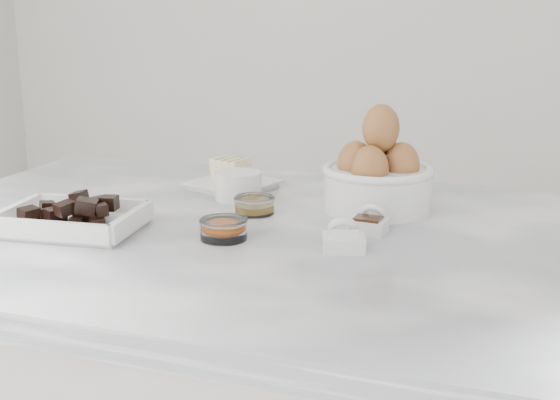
# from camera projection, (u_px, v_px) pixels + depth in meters

# --- Properties ---
(marble_slab) EXTENTS (1.20, 0.80, 0.04)m
(marble_slab) POSITION_uv_depth(u_px,v_px,m) (261.00, 241.00, 1.19)
(marble_slab) COLOR silver
(marble_slab) RESTS_ON cabinet
(chocolate_dish) EXTENTS (0.22, 0.18, 0.05)m
(chocolate_dish) POSITION_uv_depth(u_px,v_px,m) (72.00, 216.00, 1.18)
(chocolate_dish) COLOR white
(chocolate_dish) RESTS_ON marble_slab
(butter_plate) EXTENTS (0.17, 0.17, 0.06)m
(butter_plate) POSITION_uv_depth(u_px,v_px,m) (232.00, 178.00, 1.43)
(butter_plate) COLOR white
(butter_plate) RESTS_ON marble_slab
(sugar_ramekin) EXTENTS (0.08, 0.08, 0.05)m
(sugar_ramekin) POSITION_uv_depth(u_px,v_px,m) (238.00, 184.00, 1.36)
(sugar_ramekin) COLOR white
(sugar_ramekin) RESTS_ON marble_slab
(egg_bowl) EXTENTS (0.18, 0.18, 0.18)m
(egg_bowl) POSITION_uv_depth(u_px,v_px,m) (378.00, 176.00, 1.28)
(egg_bowl) COLOR white
(egg_bowl) RESTS_ON marble_slab
(honey_bowl) EXTENTS (0.07, 0.07, 0.03)m
(honey_bowl) POSITION_uv_depth(u_px,v_px,m) (254.00, 205.00, 1.27)
(honey_bowl) COLOR white
(honey_bowl) RESTS_ON marble_slab
(zest_bowl) EXTENTS (0.07, 0.07, 0.03)m
(zest_bowl) POSITION_uv_depth(u_px,v_px,m) (224.00, 228.00, 1.13)
(zest_bowl) COLOR white
(zest_bowl) RESTS_ON marble_slab
(vanilla_spoon) EXTENTS (0.06, 0.07, 0.04)m
(vanilla_spoon) POSITION_uv_depth(u_px,v_px,m) (369.00, 222.00, 1.17)
(vanilla_spoon) COLOR white
(vanilla_spoon) RESTS_ON marble_slab
(salt_spoon) EXTENTS (0.07, 0.08, 0.04)m
(salt_spoon) POSITION_uv_depth(u_px,v_px,m) (343.00, 239.00, 1.09)
(salt_spoon) COLOR white
(salt_spoon) RESTS_ON marble_slab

